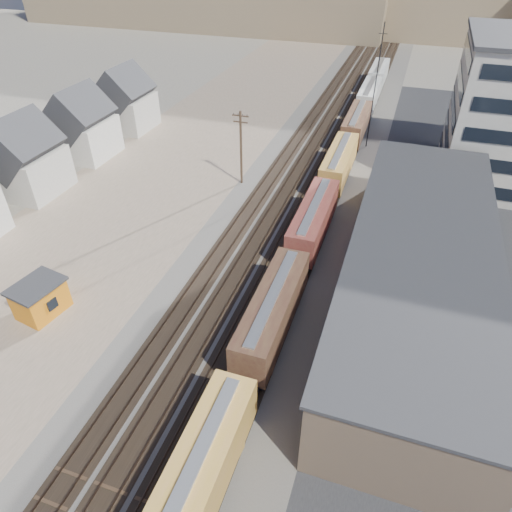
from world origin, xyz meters
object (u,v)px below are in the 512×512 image
(freight_train, at_px, (327,188))
(parked_car_blue, at_px, (494,159))
(utility_pole_north, at_px, (241,147))
(maintenance_shed, at_px, (40,298))

(freight_train, relative_size, parked_car_blue, 20.38)
(parked_car_blue, bearing_deg, utility_pole_north, -179.16)
(utility_pole_north, distance_m, maintenance_shed, 31.22)
(freight_train, bearing_deg, parked_car_blue, 44.71)
(maintenance_shed, bearing_deg, utility_pole_north, 74.12)
(utility_pole_north, bearing_deg, maintenance_shed, -105.88)
(freight_train, bearing_deg, maintenance_shed, -127.70)
(utility_pole_north, bearing_deg, freight_train, -13.44)
(freight_train, height_order, utility_pole_north, utility_pole_north)
(parked_car_blue, bearing_deg, freight_train, -162.56)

